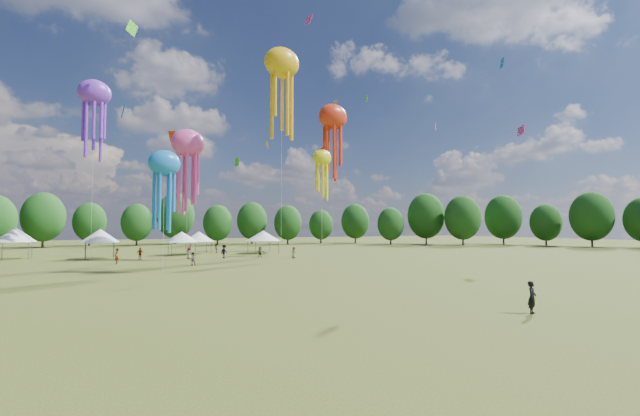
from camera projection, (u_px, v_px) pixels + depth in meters
name	position (u px, v px, depth m)	size (l,w,h in m)	color
ground	(417.00, 325.00, 19.01)	(300.00, 300.00, 0.00)	#384416
observer_main	(532.00, 297.00, 21.55)	(0.61, 0.40, 1.67)	black
spectator_near	(192.00, 259.00, 48.53)	(0.74, 0.58, 1.53)	gray
spectators_far	(215.00, 252.00, 60.45)	(23.54, 17.52, 1.90)	gray
festival_tents	(161.00, 236.00, 64.99)	(40.40, 9.25, 4.40)	#47474C
show_kites	(261.00, 127.00, 62.09)	(42.89, 25.15, 28.15)	#E14299
small_kites	(211.00, 44.00, 58.01)	(80.58, 61.39, 42.04)	#E14299
treeline	(157.00, 215.00, 72.68)	(201.57, 95.24, 13.43)	#38281C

